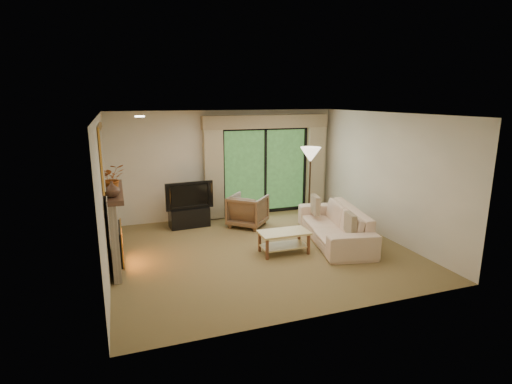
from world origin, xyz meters
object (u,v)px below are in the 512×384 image
object	(u,v)px
sofa	(334,224)
coffee_table	(284,242)
armchair	(248,211)
media_console	(189,217)

from	to	relation	value
sofa	coffee_table	distance (m)	1.27
armchair	coffee_table	xyz separation A→B (m)	(0.13, -1.80, -0.15)
media_console	coffee_table	size ratio (longest dim) A/B	0.95
armchair	sofa	bearing A→B (deg)	172.54
armchair	coffee_table	size ratio (longest dim) A/B	0.85
sofa	coffee_table	size ratio (longest dim) A/B	2.57
media_console	armchair	xyz separation A→B (m)	(1.28, -0.39, 0.14)
sofa	media_console	bearing A→B (deg)	-114.29
armchair	media_console	bearing A→B (deg)	23.91
media_console	sofa	world-z (taller)	sofa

